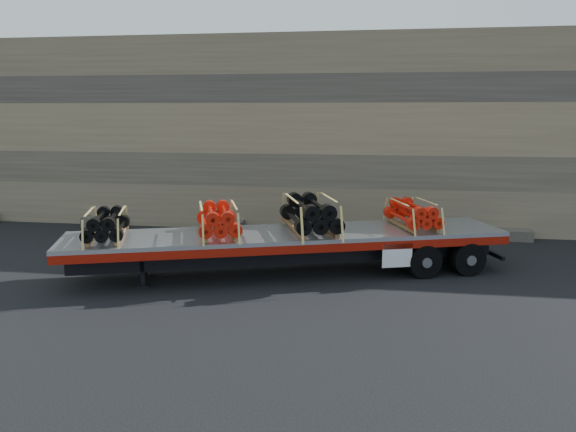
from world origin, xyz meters
name	(u,v)px	position (x,y,z in m)	size (l,w,h in m)	color
ground	(288,269)	(0.00, 0.00, 0.00)	(120.00, 120.00, 0.00)	black
rock_wall	(315,133)	(0.00, 6.50, 3.50)	(44.00, 3.00, 7.00)	#7A6B54
trailer	(287,253)	(0.05, -0.49, 0.58)	(11.58, 2.23, 1.16)	#AEB1B6
bundle_front	(106,226)	(-4.29, -2.01, 1.50)	(0.96, 1.93, 0.68)	black
bundle_midfront	(218,221)	(-1.66, -1.09, 1.53)	(1.04, 2.08, 0.74)	red
bundle_midrear	(310,215)	(0.64, -0.28, 1.59)	(1.22, 2.45, 0.87)	black
bundle_rear	(412,215)	(3.37, 0.68, 1.50)	(0.97, 1.94, 0.69)	red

